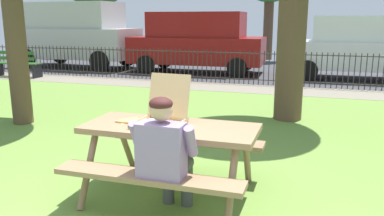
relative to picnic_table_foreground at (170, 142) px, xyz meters
The scene contains 12 objects.
ground 1.44m from the picnic_table_foreground, 88.98° to the left, with size 28.00×12.45×0.02m, color olive.
cobblestone_walkway 6.86m from the picnic_table_foreground, 89.80° to the left, with size 28.00×1.40×0.01m, color gray.
street_asphalt 10.87m from the picnic_table_foreground, 89.88° to the left, with size 28.00×6.62×0.01m, color #38383D.
picnic_table_foreground is the anchor object (origin of this frame).
pizza_box_open 0.29m from the picnic_table_foreground, 167.62° to the left, with size 0.51×0.57×0.51m.
pizza_slice_on_table 0.53m from the picnic_table_foreground, behind, with size 0.20×0.26×0.02m.
adult_at_table 0.52m from the picnic_table_foreground, 74.16° to the right, with size 0.61×0.59×1.19m.
iron_fence_streetside 7.54m from the picnic_table_foreground, 89.82° to the left, with size 23.89×0.03×0.97m.
park_bench_left 10.36m from the picnic_table_foreground, 139.68° to the left, with size 1.61×0.49×0.85m.
parked_car_far_left 12.15m from the picnic_table_foreground, 128.14° to the left, with size 4.77×2.21×2.46m.
parked_car_left 9.92m from the picnic_table_foreground, 105.50° to the left, with size 4.66×2.07×2.08m.
parked_car_center 9.89m from the picnic_table_foreground, 74.94° to the left, with size 4.41×1.93×1.94m.
Camera 1 is at (1.39, -2.75, 1.85)m, focal length 36.80 mm.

